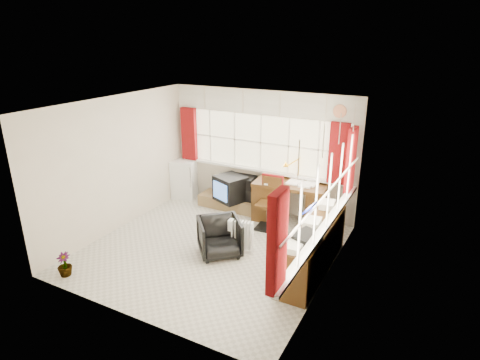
# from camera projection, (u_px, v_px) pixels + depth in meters

# --- Properties ---
(ground) EXTENTS (4.00, 4.00, 0.00)m
(ground) POSITION_uv_depth(u_px,v_px,m) (211.00, 249.00, 6.95)
(ground) COLOR beige
(ground) RESTS_ON ground
(room_walls) EXTENTS (4.00, 4.00, 4.00)m
(room_walls) POSITION_uv_depth(u_px,v_px,m) (209.00, 167.00, 6.44)
(room_walls) COLOR beige
(room_walls) RESTS_ON ground
(window_back) EXTENTS (3.70, 0.12, 3.60)m
(window_back) POSITION_uv_depth(u_px,v_px,m) (260.00, 167.00, 8.25)
(window_back) COLOR #F6EEC3
(window_back) RESTS_ON room_walls
(window_right) EXTENTS (0.12, 3.70, 3.60)m
(window_right) POSITION_uv_depth(u_px,v_px,m) (325.00, 223.00, 5.78)
(window_right) COLOR #F6EEC3
(window_right) RESTS_ON room_walls
(curtains) EXTENTS (3.83, 3.83, 1.15)m
(curtains) POSITION_uv_depth(u_px,v_px,m) (284.00, 162.00, 6.82)
(curtains) COLOR maroon
(curtains) RESTS_ON room_walls
(overhead_cabinets) EXTENTS (3.98, 3.98, 0.48)m
(overhead_cabinets) POSITION_uv_depth(u_px,v_px,m) (290.00, 116.00, 6.57)
(overhead_cabinets) COLOR silver
(overhead_cabinets) RESTS_ON room_walls
(desk) EXTENTS (1.45, 0.81, 0.84)m
(desk) POSITION_uv_depth(u_px,v_px,m) (290.00, 200.00, 7.87)
(desk) COLOR #4F2E12
(desk) RESTS_ON ground
(desk_lamp) EXTENTS (0.19, 0.18, 0.46)m
(desk_lamp) POSITION_uv_depth(u_px,v_px,m) (299.00, 164.00, 7.82)
(desk_lamp) COLOR #F4AB0A
(desk_lamp) RESTS_ON desk
(task_chair) EXTENTS (0.45, 0.47, 1.02)m
(task_chair) POSITION_uv_depth(u_px,v_px,m) (270.00, 200.00, 7.62)
(task_chair) COLOR black
(task_chair) RESTS_ON ground
(office_chair) EXTENTS (0.97, 0.97, 0.63)m
(office_chair) POSITION_uv_depth(u_px,v_px,m) (220.00, 237.00, 6.70)
(office_chair) COLOR black
(office_chair) RESTS_ON ground
(radiator) EXTENTS (0.40, 0.21, 0.57)m
(radiator) POSITION_uv_depth(u_px,v_px,m) (242.00, 239.00, 6.81)
(radiator) COLOR white
(radiator) RESTS_ON ground
(credenza) EXTENTS (0.50, 2.00, 0.85)m
(credenza) POSITION_uv_depth(u_px,v_px,m) (312.00, 248.00, 6.23)
(credenza) COLOR #4F2E12
(credenza) RESTS_ON ground
(file_tray) EXTENTS (0.43, 0.48, 0.13)m
(file_tray) POSITION_uv_depth(u_px,v_px,m) (306.00, 238.00, 5.63)
(file_tray) COLOR black
(file_tray) RESTS_ON credenza
(tv_bench) EXTENTS (1.40, 0.50, 0.25)m
(tv_bench) POSITION_uv_depth(u_px,v_px,m) (231.00, 202.00, 8.58)
(tv_bench) COLOR olive
(tv_bench) RESTS_ON ground
(crt_tv) EXTENTS (0.73, 0.71, 0.52)m
(crt_tv) POSITION_uv_depth(u_px,v_px,m) (230.00, 188.00, 8.28)
(crt_tv) COLOR black
(crt_tv) RESTS_ON tv_bench
(hifi_stack) EXTENTS (0.69, 0.46, 0.48)m
(hifi_stack) POSITION_uv_depth(u_px,v_px,m) (241.00, 187.00, 8.44)
(hifi_stack) COLOR black
(hifi_stack) RESTS_ON tv_bench
(mini_fridge) EXTENTS (0.62, 0.62, 0.87)m
(mini_fridge) POSITION_uv_depth(u_px,v_px,m) (185.00, 178.00, 9.09)
(mini_fridge) COLOR white
(mini_fridge) RESTS_ON ground
(spray_bottle_a) EXTENTS (0.14, 0.14, 0.32)m
(spray_bottle_a) POSITION_uv_depth(u_px,v_px,m) (229.00, 220.00, 7.69)
(spray_bottle_a) COLOR silver
(spray_bottle_a) RESTS_ON ground
(spray_bottle_b) EXTENTS (0.13, 0.13, 0.21)m
(spray_bottle_b) POSITION_uv_depth(u_px,v_px,m) (244.00, 229.00, 7.43)
(spray_bottle_b) COLOR #95DECD
(spray_bottle_b) RESTS_ON ground
(flower_vase) EXTENTS (0.26, 0.26, 0.38)m
(flower_vase) POSITION_uv_depth(u_px,v_px,m) (64.00, 264.00, 6.13)
(flower_vase) COLOR black
(flower_vase) RESTS_ON ground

